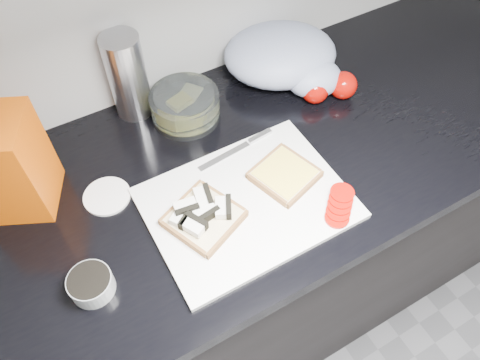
% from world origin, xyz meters
% --- Properties ---
extents(base_cabinet, '(3.50, 0.60, 0.86)m').
position_xyz_m(base_cabinet, '(0.00, 1.20, 0.43)').
color(base_cabinet, black).
rests_on(base_cabinet, ground).
extents(countertop, '(3.50, 0.64, 0.04)m').
position_xyz_m(countertop, '(0.00, 1.20, 0.88)').
color(countertop, black).
rests_on(countertop, base_cabinet).
extents(cutting_board, '(0.40, 0.30, 0.01)m').
position_xyz_m(cutting_board, '(-0.02, 1.09, 0.91)').
color(cutting_board, white).
rests_on(cutting_board, countertop).
extents(bread_left, '(0.17, 0.17, 0.04)m').
position_xyz_m(bread_left, '(-0.12, 1.09, 0.92)').
color(bread_left, '#F8E9AF').
rests_on(bread_left, cutting_board).
extents(bread_right, '(0.15, 0.15, 0.02)m').
position_xyz_m(bread_right, '(0.08, 1.10, 0.92)').
color(bread_right, '#F8E9AF').
rests_on(bread_right, cutting_board).
extents(tomato_slices, '(0.10, 0.10, 0.02)m').
position_xyz_m(tomato_slices, '(0.14, 0.98, 0.92)').
color(tomato_slices, '#A00A03').
rests_on(tomato_slices, cutting_board).
extents(knife, '(0.19, 0.03, 0.01)m').
position_xyz_m(knife, '(0.05, 1.22, 0.91)').
color(knife, '#B4B4B8').
rests_on(knife, cutting_board).
extents(seed_tub, '(0.08, 0.08, 0.04)m').
position_xyz_m(seed_tub, '(-0.35, 1.07, 0.92)').
color(seed_tub, '#979B9B').
rests_on(seed_tub, countertop).
extents(tub_lid, '(0.10, 0.10, 0.01)m').
position_xyz_m(tub_lid, '(-0.26, 1.25, 0.90)').
color(tub_lid, white).
rests_on(tub_lid, countertop).
extents(glass_bowl, '(0.16, 0.16, 0.07)m').
position_xyz_m(glass_bowl, '(-0.02, 1.38, 0.93)').
color(glass_bowl, silver).
rests_on(glass_bowl, countertop).
extents(bread_bag, '(0.18, 0.18, 0.22)m').
position_xyz_m(bread_bag, '(-0.41, 1.33, 1.01)').
color(bread_bag, '#CC3F03').
rests_on(bread_bag, countertop).
extents(steel_canister, '(0.09, 0.09, 0.21)m').
position_xyz_m(steel_canister, '(-0.11, 1.46, 1.00)').
color(steel_canister, '#A4A3A8').
rests_on(steel_canister, countertop).
extents(grocery_bag, '(0.34, 0.32, 0.12)m').
position_xyz_m(grocery_bag, '(0.26, 1.38, 0.96)').
color(grocery_bag, '#9EA7C3').
rests_on(grocery_bag, countertop).
extents(whole_tomatoes, '(0.14, 0.09, 0.07)m').
position_xyz_m(whole_tomatoes, '(0.31, 1.26, 0.93)').
color(whole_tomatoes, '#A00A03').
rests_on(whole_tomatoes, countertop).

